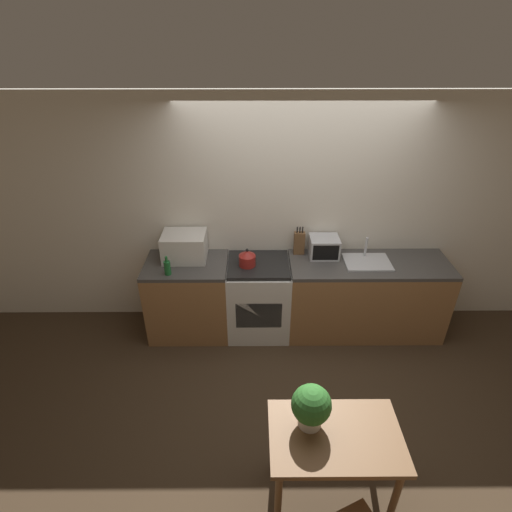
{
  "coord_description": "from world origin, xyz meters",
  "views": [
    {
      "loc": [
        -0.47,
        -2.98,
        3.14
      ],
      "look_at": [
        -0.45,
        0.56,
        1.05
      ],
      "focal_mm": 28.0,
      "sensor_mm": 36.0,
      "label": 1
    }
  ],
  "objects_px": {
    "stove_range": "(258,297)",
    "microwave": "(185,247)",
    "kettle": "(247,258)",
    "toaster_oven": "(324,247)",
    "dining_table": "(334,445)",
    "bottle": "(167,267)"
  },
  "relations": [
    {
      "from": "microwave",
      "to": "kettle",
      "type": "bearing_deg",
      "value": -12.17
    },
    {
      "from": "dining_table",
      "to": "microwave",
      "type": "bearing_deg",
      "value": 122.36
    },
    {
      "from": "stove_range",
      "to": "bottle",
      "type": "bearing_deg",
      "value": -167.65
    },
    {
      "from": "kettle",
      "to": "dining_table",
      "type": "xyz_separation_m",
      "value": [
        0.62,
        -1.9,
        -0.37
      ]
    },
    {
      "from": "stove_range",
      "to": "microwave",
      "type": "xyz_separation_m",
      "value": [
        -0.8,
        0.11,
        0.6
      ]
    },
    {
      "from": "kettle",
      "to": "toaster_oven",
      "type": "distance_m",
      "value": 0.86
    },
    {
      "from": "kettle",
      "to": "bottle",
      "type": "relative_size",
      "value": 0.97
    },
    {
      "from": "dining_table",
      "to": "toaster_oven",
      "type": "bearing_deg",
      "value": 84.11
    },
    {
      "from": "stove_range",
      "to": "kettle",
      "type": "xyz_separation_m",
      "value": [
        -0.12,
        -0.04,
        0.54
      ]
    },
    {
      "from": "dining_table",
      "to": "stove_range",
      "type": "bearing_deg",
      "value": 104.5
    },
    {
      "from": "microwave",
      "to": "dining_table",
      "type": "xyz_separation_m",
      "value": [
        1.3,
        -2.05,
        -0.43
      ]
    },
    {
      "from": "kettle",
      "to": "dining_table",
      "type": "distance_m",
      "value": 2.04
    },
    {
      "from": "toaster_oven",
      "to": "dining_table",
      "type": "bearing_deg",
      "value": -95.89
    },
    {
      "from": "kettle",
      "to": "toaster_oven",
      "type": "xyz_separation_m",
      "value": [
        0.84,
        0.19,
        0.03
      ]
    },
    {
      "from": "stove_range",
      "to": "bottle",
      "type": "relative_size",
      "value": 4.35
    },
    {
      "from": "bottle",
      "to": "toaster_oven",
      "type": "relative_size",
      "value": 0.65
    },
    {
      "from": "kettle",
      "to": "toaster_oven",
      "type": "relative_size",
      "value": 0.64
    },
    {
      "from": "microwave",
      "to": "dining_table",
      "type": "relative_size",
      "value": 0.51
    },
    {
      "from": "bottle",
      "to": "dining_table",
      "type": "height_order",
      "value": "bottle"
    },
    {
      "from": "kettle",
      "to": "dining_table",
      "type": "relative_size",
      "value": 0.22
    },
    {
      "from": "stove_range",
      "to": "bottle",
      "type": "xyz_separation_m",
      "value": [
        -0.93,
        -0.2,
        0.53
      ]
    },
    {
      "from": "toaster_oven",
      "to": "microwave",
      "type": "bearing_deg",
      "value": -178.28
    }
  ]
}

